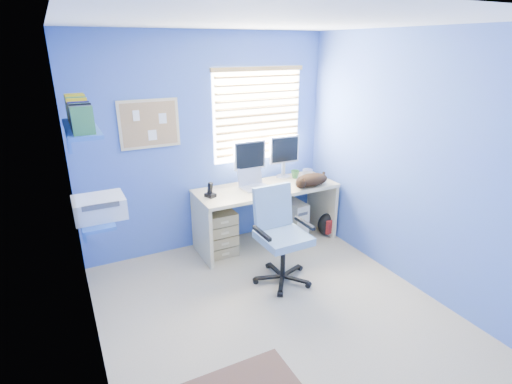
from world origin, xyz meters
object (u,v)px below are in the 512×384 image
cat (312,180)px  office_chair (281,247)px  tower_pc (293,217)px  desk (266,215)px  laptop (255,179)px

cat → office_chair: office_chair is taller
tower_pc → office_chair: office_chair is taller
desk → office_chair: (-0.26, -0.80, 0.00)m
laptop → tower_pc: (0.59, 0.05, -0.62)m
laptop → tower_pc: bearing=-0.8°
cat → office_chair: 1.06m
office_chair → laptop: bearing=81.6°
cat → office_chair: bearing=-163.8°
cat → laptop: bearing=138.8°
desk → cat: size_ratio=4.01×
desk → office_chair: bearing=-108.0°
tower_pc → office_chair: 1.13m
cat → tower_pc: 0.66m
desk → tower_pc: (0.45, 0.07, -0.14)m
laptop → office_chair: (-0.12, -0.82, -0.48)m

